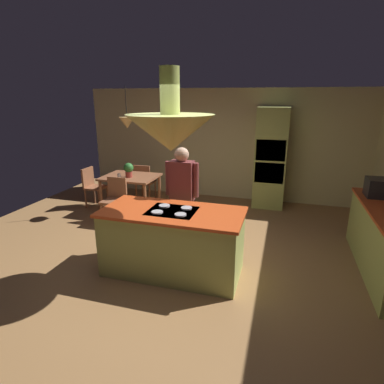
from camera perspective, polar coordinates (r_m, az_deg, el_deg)
The scene contains 14 objects.
ground at distance 4.76m, azimuth -2.58°, elevation -12.86°, with size 8.16×8.16×0.00m, color #9E7042.
wall_back at distance 7.56m, azimuth 5.89°, elevation 8.54°, with size 6.80×0.10×2.55m, color beige.
kitchen_island at distance 4.38m, azimuth -3.52°, elevation -8.92°, with size 1.91×0.91×0.93m.
oven_tower at distance 7.07m, azimuth 14.05°, elevation 5.92°, with size 0.66×0.62×2.16m.
dining_table at distance 6.78m, azimuth -11.08°, elevation 2.04°, with size 1.12×0.88×0.76m.
person_at_island at distance 4.87m, azimuth -1.82°, elevation -0.08°, with size 0.53×0.22×1.64m.
range_hood at distance 3.97m, azimuth -3.91°, elevation 11.01°, with size 1.10×1.10×1.00m.
pendant_light_over_table at distance 6.58m, azimuth -11.68°, elevation 12.20°, with size 0.32×0.32×0.82m.
chair_facing_island at distance 6.27m, azimuth -13.74°, elevation -0.85°, with size 0.40×0.40×0.87m.
chair_by_back_wall at distance 7.39m, azimuth -8.68°, elevation 2.14°, with size 0.40×0.40×0.87m.
chair_at_corner at distance 7.29m, azimuth -17.57°, elevation 1.33°, with size 0.40×0.40×0.87m.
potted_plant_on_table at distance 6.63m, azimuth -11.41°, elevation 4.06°, with size 0.20×0.20×0.30m.
cup_on_table at distance 6.62m, azimuth -13.07°, elevation 2.85°, with size 0.07×0.07×0.09m, color white.
microwave_on_counter at distance 5.53m, azimuth 31.30°, elevation 0.61°, with size 0.46×0.36×0.28m, color #232326.
Camera 1 is at (1.37, -3.90, 2.36)m, focal length 29.46 mm.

